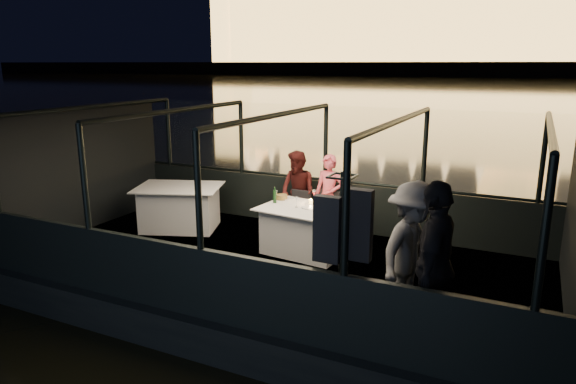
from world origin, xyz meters
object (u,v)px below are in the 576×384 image
at_px(wine_bottle, 275,194).
at_px(dining_table_aft, 180,209).
at_px(person_woman_coral, 329,196).
at_px(chair_port_left, 297,213).
at_px(passenger_stripe, 412,252).
at_px(passenger_dark, 434,272).
at_px(person_man_maroon, 298,192).
at_px(dining_table_central, 305,231).
at_px(chair_port_right, 326,215).
at_px(coat_stand, 340,261).

bearing_deg(wine_bottle, dining_table_aft, 177.62).
bearing_deg(wine_bottle, person_woman_coral, 54.59).
bearing_deg(chair_port_left, passenger_stripe, -36.80).
height_order(dining_table_aft, passenger_dark, passenger_dark).
distance_m(chair_port_left, person_woman_coral, 0.64).
bearing_deg(person_man_maroon, dining_table_central, -36.03).
height_order(chair_port_left, passenger_stripe, passenger_stripe).
bearing_deg(dining_table_aft, chair_port_right, 12.60).
relative_size(person_woman_coral, passenger_stripe, 0.87).
relative_size(coat_stand, passenger_stripe, 1.12).
height_order(chair_port_left, chair_port_right, chair_port_right).
bearing_deg(dining_table_central, passenger_stripe, -35.85).
distance_m(chair_port_right, coat_stand, 3.34).
bearing_deg(passenger_dark, passenger_stripe, -145.48).
xyz_separation_m(dining_table_central, passenger_dark, (2.38, -1.98, 0.47)).
relative_size(passenger_stripe, wine_bottle, 6.30).
distance_m(chair_port_right, person_man_maroon, 0.74).
bearing_deg(passenger_stripe, person_man_maroon, 64.50).
bearing_deg(chair_port_right, person_woman_coral, 106.83).
height_order(chair_port_right, wine_bottle, wine_bottle).
xyz_separation_m(passenger_stripe, passenger_dark, (0.35, -0.52, 0.00)).
bearing_deg(dining_table_central, person_woman_coral, 88.26).
bearing_deg(passenger_dark, coat_stand, -74.66).
distance_m(person_woman_coral, passenger_dark, 3.78).
height_order(chair_port_left, passenger_dark, passenger_dark).
distance_m(person_woman_coral, person_man_maroon, 0.61).
bearing_deg(person_woman_coral, passenger_dark, -48.91).
bearing_deg(coat_stand, dining_table_aft, 149.28).
height_order(person_woman_coral, passenger_dark, passenger_dark).
height_order(dining_table_aft, coat_stand, coat_stand).
height_order(coat_stand, person_man_maroon, coat_stand).
distance_m(coat_stand, person_woman_coral, 3.50).
bearing_deg(person_woman_coral, dining_table_central, -89.16).
bearing_deg(coat_stand, passenger_dark, 14.74).
height_order(dining_table_central, person_woman_coral, person_woman_coral).
bearing_deg(dining_table_aft, chair_port_left, 13.06).
bearing_deg(dining_table_central, dining_table_aft, 176.32).
relative_size(coat_stand, person_man_maroon, 1.28).
distance_m(passenger_stripe, passenger_dark, 0.62).
bearing_deg(passenger_stripe, wine_bottle, 76.95).
distance_m(coat_stand, passenger_dark, 1.01).
distance_m(dining_table_aft, passenger_dark, 5.50).
relative_size(dining_table_central, coat_stand, 0.75).
xyz_separation_m(dining_table_aft, passenger_stripe, (4.69, -1.64, 0.47)).
bearing_deg(chair_port_right, dining_table_central, -85.98).
bearing_deg(passenger_dark, chair_port_left, -132.66).
bearing_deg(passenger_stripe, chair_port_right, 58.83).
xyz_separation_m(chair_port_left, passenger_stripe, (2.49, -2.15, 0.40)).
bearing_deg(person_man_maroon, chair_port_right, 6.10).
relative_size(person_woman_coral, person_man_maroon, 0.99).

